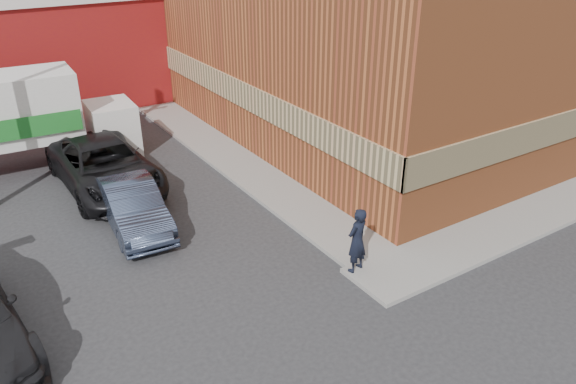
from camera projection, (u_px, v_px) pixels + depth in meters
ground at (355, 266)px, 14.89m from camera, size 90.00×90.00×0.00m
brick_building at (383, 12)px, 23.71m from camera, size 14.25×18.25×9.36m
sidewalk_south at (557, 206)px, 17.84m from camera, size 16.00×1.80×0.12m
sidewalk_west at (221, 152)px, 21.92m from camera, size 1.80×18.00×0.12m
man at (357, 240)px, 14.16m from camera, size 0.73×0.57×1.77m
sedan at (133, 206)px, 16.49m from camera, size 1.81×4.30×1.38m
suv_a at (105, 166)px, 18.81m from camera, size 2.83×5.95×1.64m
box_truck at (17, 117)px, 19.66m from camera, size 7.23×2.52×3.51m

